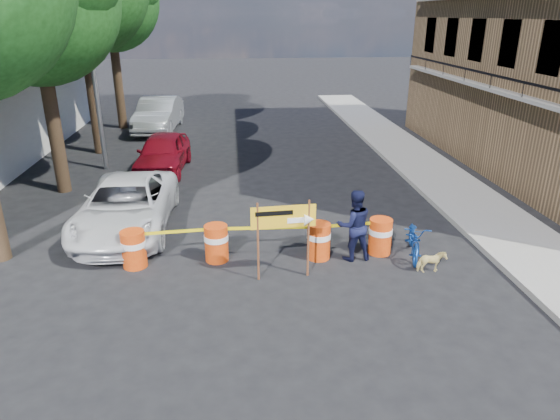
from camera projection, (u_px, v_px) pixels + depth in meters
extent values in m
plane|color=black|center=(288.00, 287.00, 10.90)|extent=(120.00, 120.00, 0.00)
cube|color=gray|center=(450.00, 187.00, 16.97)|extent=(2.40, 40.00, 0.15)
cylinder|color=#332316|center=(53.00, 121.00, 15.91)|extent=(0.44, 0.44, 4.76)
sphere|color=#174413|center=(19.00, 24.00, 15.36)|extent=(3.50, 3.50, 3.50)
cylinder|color=#332316|center=(92.00, 90.00, 20.44)|extent=(0.44, 0.44, 5.32)
sphere|color=#174413|center=(64.00, 5.00, 19.80)|extent=(3.78, 3.78, 3.78)
cylinder|color=#332316|center=(118.00, 79.00, 25.14)|extent=(0.44, 0.44, 4.93)
sphere|color=#174413|center=(109.00, 0.00, 23.78)|extent=(4.80, 4.80, 4.80)
sphere|color=#174413|center=(98.00, 16.00, 24.53)|extent=(3.36, 3.36, 3.36)
cylinder|color=gray|center=(92.00, 61.00, 17.70)|extent=(0.16, 0.16, 8.00)
cylinder|color=red|center=(134.00, 249.00, 11.62)|extent=(0.56, 0.56, 0.90)
cylinder|color=white|center=(133.00, 243.00, 11.56)|extent=(0.58, 0.58, 0.14)
cylinder|color=red|center=(216.00, 243.00, 11.92)|extent=(0.56, 0.56, 0.90)
cylinder|color=white|center=(216.00, 237.00, 11.87)|extent=(0.58, 0.58, 0.14)
cylinder|color=red|center=(319.00, 241.00, 12.04)|extent=(0.56, 0.56, 0.90)
cylinder|color=white|center=(319.00, 235.00, 11.98)|extent=(0.58, 0.58, 0.14)
cylinder|color=red|center=(380.00, 236.00, 12.28)|extent=(0.56, 0.56, 0.90)
cylinder|color=white|center=(381.00, 231.00, 12.23)|extent=(0.58, 0.58, 0.14)
cylinder|color=#592D19|center=(258.00, 242.00, 10.86)|extent=(0.05, 0.05, 1.84)
cylinder|color=#592D19|center=(308.00, 239.00, 11.03)|extent=(0.05, 0.05, 1.84)
cube|color=yellow|center=(283.00, 217.00, 10.74)|extent=(1.43, 0.13, 0.51)
cube|color=white|center=(297.00, 220.00, 10.80)|extent=(0.41, 0.04, 0.12)
cone|color=white|center=(309.00, 220.00, 10.84)|extent=(0.24, 0.28, 0.27)
cube|color=black|center=(274.00, 213.00, 10.65)|extent=(0.82, 0.07, 0.10)
imported|color=#111433|center=(354.00, 225.00, 11.84)|extent=(0.91, 0.73, 1.76)
imported|color=#123F98|center=(416.00, 223.00, 11.97)|extent=(0.82, 1.04, 1.75)
imported|color=#E8D385|center=(431.00, 262.00, 11.40)|extent=(0.65, 0.33, 0.53)
imported|color=silver|center=(126.00, 206.00, 13.53)|extent=(2.39, 5.07, 1.40)
imported|color=maroon|center=(163.00, 153.00, 18.66)|extent=(1.97, 4.26, 1.41)
imported|color=#ABAFB3|center=(159.00, 114.00, 25.17)|extent=(2.11, 5.16, 1.66)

